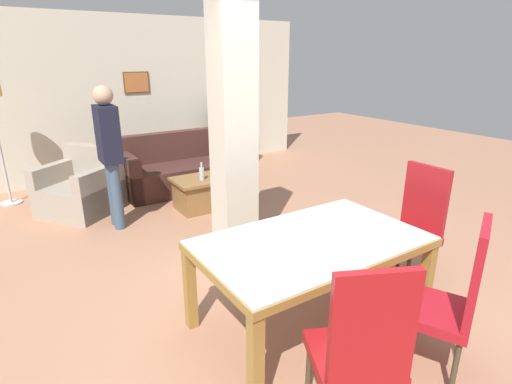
{
  "coord_description": "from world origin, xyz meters",
  "views": [
    {
      "loc": [
        -1.82,
        -2.05,
        2.05
      ],
      "look_at": [
        0.0,
        0.77,
        0.89
      ],
      "focal_mm": 28.0,
      "sensor_mm": 36.0,
      "label": 1
    }
  ],
  "objects_px": {
    "dining_chair_head_right": "(415,223)",
    "tv_screen": "(233,124)",
    "sofa": "(179,170)",
    "armchair": "(82,190)",
    "coffee_table": "(202,193)",
    "standing_person": "(109,148)",
    "tv_stand": "(233,150)",
    "dining_table": "(311,256)",
    "dining_chair_near_left": "(361,348)",
    "bottle": "(202,173)",
    "dining_chair_near_right": "(451,296)"
  },
  "relations": [
    {
      "from": "dining_chair_near_right",
      "to": "dining_chair_head_right",
      "type": "height_order",
      "value": "same"
    },
    {
      "from": "dining_chair_near_right",
      "to": "bottle",
      "type": "bearing_deg",
      "value": 65.24
    },
    {
      "from": "coffee_table",
      "to": "armchair",
      "type": "bearing_deg",
      "value": 150.7
    },
    {
      "from": "coffee_table",
      "to": "tv_screen",
      "type": "height_order",
      "value": "tv_screen"
    },
    {
      "from": "dining_chair_head_right",
      "to": "armchair",
      "type": "height_order",
      "value": "dining_chair_head_right"
    },
    {
      "from": "dining_chair_head_right",
      "to": "tv_screen",
      "type": "distance_m",
      "value": 4.88
    },
    {
      "from": "dining_chair_near_left",
      "to": "tv_stand",
      "type": "relative_size",
      "value": 1.13
    },
    {
      "from": "dining_table",
      "to": "bottle",
      "type": "relative_size",
      "value": 7.08
    },
    {
      "from": "tv_screen",
      "to": "standing_person",
      "type": "relative_size",
      "value": 0.58
    },
    {
      "from": "tv_screen",
      "to": "coffee_table",
      "type": "bearing_deg",
      "value": 40.07
    },
    {
      "from": "armchair",
      "to": "tv_stand",
      "type": "xyz_separation_m",
      "value": [
        3.09,
        1.24,
        -0.06
      ]
    },
    {
      "from": "armchair",
      "to": "bottle",
      "type": "xyz_separation_m",
      "value": [
        1.4,
        -0.87,
        0.24
      ]
    },
    {
      "from": "sofa",
      "to": "standing_person",
      "type": "xyz_separation_m",
      "value": [
        -1.24,
        -0.99,
        0.7
      ]
    },
    {
      "from": "coffee_table",
      "to": "tv_stand",
      "type": "height_order",
      "value": "tv_stand"
    },
    {
      "from": "coffee_table",
      "to": "bottle",
      "type": "relative_size",
      "value": 3.12
    },
    {
      "from": "dining_table",
      "to": "dining_chair_near_right",
      "type": "height_order",
      "value": "dining_chair_near_right"
    },
    {
      "from": "coffee_table",
      "to": "tv_screen",
      "type": "distance_m",
      "value": 2.68
    },
    {
      "from": "standing_person",
      "to": "sofa",
      "type": "bearing_deg",
      "value": 129.37
    },
    {
      "from": "dining_chair_near_left",
      "to": "armchair",
      "type": "distance_m",
      "value": 4.53
    },
    {
      "from": "dining_table",
      "to": "dining_chair_head_right",
      "type": "height_order",
      "value": "dining_chair_head_right"
    },
    {
      "from": "dining_chair_near_right",
      "to": "armchair",
      "type": "height_order",
      "value": "dining_chair_near_right"
    },
    {
      "from": "sofa",
      "to": "dining_chair_near_right",
      "type": "bearing_deg",
      "value": 89.5
    },
    {
      "from": "dining_chair_head_right",
      "to": "tv_screen",
      "type": "bearing_deg",
      "value": -9.54
    },
    {
      "from": "standing_person",
      "to": "armchair",
      "type": "bearing_deg",
      "value": -161.06
    },
    {
      "from": "dining_chair_head_right",
      "to": "tv_screen",
      "type": "height_order",
      "value": "dining_chair_head_right"
    },
    {
      "from": "dining_chair_near_right",
      "to": "bottle",
      "type": "distance_m",
      "value": 3.59
    },
    {
      "from": "dining_chair_near_left",
      "to": "tv_stand",
      "type": "distance_m",
      "value": 6.24
    },
    {
      "from": "tv_stand",
      "to": "tv_screen",
      "type": "bearing_deg",
      "value": 0.0
    },
    {
      "from": "coffee_table",
      "to": "standing_person",
      "type": "xyz_separation_m",
      "value": [
        -1.16,
        0.01,
        0.78
      ]
    },
    {
      "from": "dining_chair_near_right",
      "to": "dining_table",
      "type": "bearing_deg",
      "value": 90.0
    },
    {
      "from": "dining_table",
      "to": "sofa",
      "type": "distance_m",
      "value": 3.82
    },
    {
      "from": "dining_chair_near_left",
      "to": "tv_screen",
      "type": "height_order",
      "value": "dining_chair_near_left"
    },
    {
      "from": "standing_person",
      "to": "bottle",
      "type": "bearing_deg",
      "value": 86.38
    },
    {
      "from": "armchair",
      "to": "bottle",
      "type": "relative_size",
      "value": 5.05
    },
    {
      "from": "standing_person",
      "to": "tv_screen",
      "type": "bearing_deg",
      "value": 126.21
    },
    {
      "from": "tv_stand",
      "to": "standing_person",
      "type": "relative_size",
      "value": 0.57
    },
    {
      "from": "tv_stand",
      "to": "standing_person",
      "type": "xyz_separation_m",
      "value": [
        -2.83,
        -2.02,
        0.76
      ]
    },
    {
      "from": "armchair",
      "to": "tv_stand",
      "type": "height_order",
      "value": "armchair"
    },
    {
      "from": "dining_chair_near_left",
      "to": "dining_chair_near_right",
      "type": "distance_m",
      "value": 0.85
    },
    {
      "from": "dining_chair_near_left",
      "to": "armchair",
      "type": "relative_size",
      "value": 0.91
    },
    {
      "from": "sofa",
      "to": "tv_screen",
      "type": "bearing_deg",
      "value": -147.11
    },
    {
      "from": "sofa",
      "to": "armchair",
      "type": "height_order",
      "value": "sofa"
    },
    {
      "from": "dining_table",
      "to": "dining_chair_near_left",
      "type": "relative_size",
      "value": 1.53
    },
    {
      "from": "dining_table",
      "to": "dining_chair_head_right",
      "type": "bearing_deg",
      "value": 0.0
    },
    {
      "from": "armchair",
      "to": "tv_screen",
      "type": "height_order",
      "value": "tv_screen"
    },
    {
      "from": "sofa",
      "to": "armchair",
      "type": "bearing_deg",
      "value": 7.89
    },
    {
      "from": "dining_chair_near_left",
      "to": "coffee_table",
      "type": "bearing_deg",
      "value": 102.61
    },
    {
      "from": "tv_screen",
      "to": "bottle",
      "type": "bearing_deg",
      "value": 40.73
    },
    {
      "from": "armchair",
      "to": "standing_person",
      "type": "height_order",
      "value": "standing_person"
    },
    {
      "from": "standing_person",
      "to": "coffee_table",
      "type": "bearing_deg",
      "value": 90.0
    }
  ]
}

